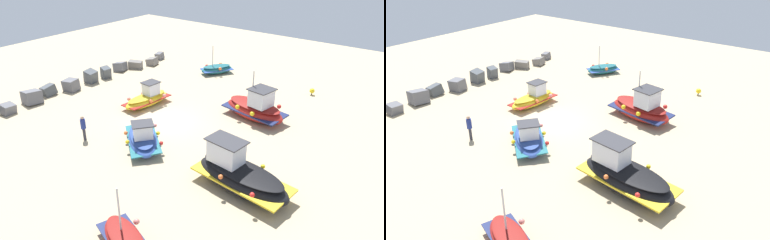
% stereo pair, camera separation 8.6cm
% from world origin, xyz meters
% --- Properties ---
extents(ground_plane, '(54.98, 54.98, 0.00)m').
position_xyz_m(ground_plane, '(0.00, 0.00, 0.00)').
color(ground_plane, tan).
extents(fishing_boat_0, '(4.04, 4.41, 1.80)m').
position_xyz_m(fishing_boat_0, '(-3.24, -1.09, 0.55)').
color(fishing_boat_0, '#2D4C9E').
rests_on(fishing_boat_0, ground_plane).
extents(fishing_boat_2, '(2.79, 5.54, 2.51)m').
position_xyz_m(fishing_boat_2, '(-3.37, -8.01, 0.83)').
color(fishing_boat_2, black).
rests_on(fishing_boat_2, ground_plane).
extents(fishing_boat_3, '(2.77, 4.93, 3.51)m').
position_xyz_m(fishing_boat_3, '(4.29, -4.69, 0.80)').
color(fishing_boat_3, maroon).
rests_on(fishing_boat_3, ground_plane).
extents(fishing_boat_4, '(3.22, 2.67, 2.69)m').
position_xyz_m(fishing_boat_4, '(10.54, 2.75, 0.43)').
color(fishing_boat_4, '#1E6670').
rests_on(fishing_boat_4, ground_plane).
extents(fishing_boat_5, '(4.03, 2.15, 1.79)m').
position_xyz_m(fishing_boat_5, '(1.37, 2.90, 0.56)').
color(fishing_boat_5, gold).
rests_on(fishing_boat_5, ground_plane).
extents(person_walking, '(0.32, 0.32, 1.66)m').
position_xyz_m(person_walking, '(-4.93, 2.38, 0.95)').
color(person_walking, '#2D2D38').
rests_on(person_walking, ground_plane).
extents(breakwater_rocks, '(22.22, 2.74, 1.35)m').
position_xyz_m(breakwater_rocks, '(-0.79, 10.09, 0.42)').
color(breakwater_rocks, slate).
rests_on(breakwater_rocks, ground_plane).
extents(mooring_buoy_0, '(0.40, 0.40, 0.55)m').
position_xyz_m(mooring_buoy_0, '(10.92, -6.27, 0.35)').
color(mooring_buoy_0, '#3F3F42').
rests_on(mooring_buoy_0, ground_plane).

